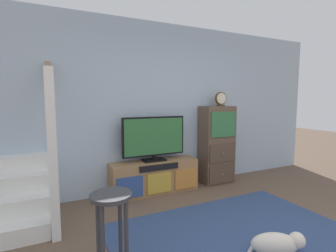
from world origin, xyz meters
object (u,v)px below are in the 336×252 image
at_px(media_console, 155,177).
at_px(television, 154,138).
at_px(bar_stool_near, 112,216).
at_px(desk_clock, 221,99).
at_px(dog, 277,244).
at_px(side_cabinet, 217,145).

xyz_separation_m(media_console, television, (0.00, 0.02, 0.63)).
relative_size(media_console, bar_stool_near, 1.92).
bearing_deg(desk_clock, bar_stool_near, -144.92).
xyz_separation_m(desk_clock, dog, (-0.82, -1.98, -1.37)).
height_order(side_cabinet, bar_stool_near, side_cabinet).
distance_m(media_console, bar_stool_near, 1.94).
bearing_deg(media_console, bar_stool_near, -122.88).
relative_size(side_cabinet, desk_clock, 5.56).
bearing_deg(bar_stool_near, media_console, 57.12).
bearing_deg(television, bar_stool_near, -122.50).
height_order(television, dog, television).
xyz_separation_m(television, side_cabinet, (1.20, -0.01, -0.20)).
bearing_deg(dog, desk_clock, 67.64).
bearing_deg(desk_clock, side_cabinet, 164.12).
relative_size(desk_clock, dog, 0.49).
distance_m(television, desk_clock, 1.39).
distance_m(side_cabinet, bar_stool_near, 2.77).
distance_m(desk_clock, bar_stool_near, 2.96).
bearing_deg(television, media_console, -90.00).
xyz_separation_m(television, desk_clock, (1.25, -0.03, 0.60)).
bearing_deg(side_cabinet, dog, -110.90).
relative_size(media_console, side_cabinet, 1.02).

